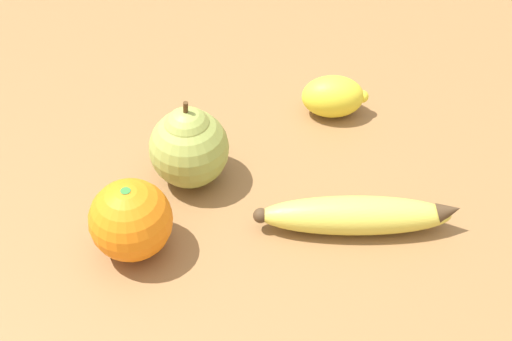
{
  "coord_description": "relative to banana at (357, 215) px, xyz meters",
  "views": [
    {
      "loc": [
        -0.31,
        -0.18,
        0.54
      ],
      "look_at": [
        0.09,
        0.16,
        0.03
      ],
      "focal_mm": 50.0,
      "sensor_mm": 36.0,
      "label": 1
    }
  ],
  "objects": [
    {
      "name": "lemon",
      "position": [
        0.13,
        0.13,
        0.01
      ],
      "size": [
        0.08,
        0.09,
        0.05
      ],
      "rotation": [
        0.0,
        0.0,
        5.42
      ],
      "color": "yellow",
      "rests_on": "ground_plane"
    },
    {
      "name": "banana",
      "position": [
        0.0,
        0.0,
        0.0
      ],
      "size": [
        0.15,
        0.17,
        0.04
      ],
      "rotation": [
        0.0,
        0.0,
        5.42
      ],
      "color": "#DBCC4C",
      "rests_on": "ground_plane"
    },
    {
      "name": "pear",
      "position": [
        -0.05,
        0.18,
        0.03
      ],
      "size": [
        0.08,
        0.08,
        0.1
      ],
      "color": "#99A84C",
      "rests_on": "ground_plane"
    },
    {
      "name": "ground_plane",
      "position": [
        -0.12,
        -0.05,
        -0.02
      ],
      "size": [
        3.0,
        3.0,
        0.0
      ],
      "primitive_type": "plane",
      "color": "olive"
    },
    {
      "name": "orange",
      "position": [
        -0.16,
        0.15,
        0.02
      ],
      "size": [
        0.08,
        0.08,
        0.08
      ],
      "color": "orange",
      "rests_on": "ground_plane"
    }
  ]
}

